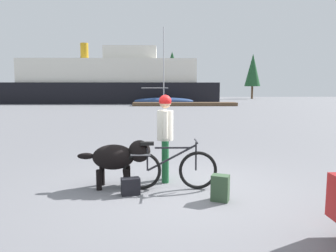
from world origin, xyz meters
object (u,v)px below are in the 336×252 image
Objects in this scene: handbag_pannier at (131,186)px; sailboat_moored at (164,101)px; dog at (119,157)px; person_cyclist at (165,130)px; bicycle at (169,169)px; ferry_boat at (112,82)px; backpack at (220,188)px.

handbag_pannier is 33.69m from sailboat_moored.
dog is 4.23× the size of handbag_pannier.
dog is at bearing -155.59° from person_cyclist.
bicycle is 0.96m from dog.
dog is 0.05× the size of ferry_boat.
person_cyclist is 1.04m from dog.
sailboat_moored is at bearing 89.62° from bicycle.
person_cyclist is 0.06× the size of ferry_boat.
sailboat_moored reaches higher than dog.
ferry_boat reaches higher than backpack.
handbag_pannier is at bearing 167.55° from backpack.
person_cyclist is 0.18× the size of sailboat_moored.
dog is at bearing -91.98° from sailboat_moored.
sailboat_moored is (7.44, -5.85, -2.42)m from ferry_boat.
bicycle reaches higher than dog.
bicycle is 0.77m from handbag_pannier.
ferry_boat is (-8.03, 39.85, 2.72)m from backpack.
person_cyclist is 32.87m from sailboat_moored.
sailboat_moored reaches higher than ferry_boat.
person_cyclist reaches higher than backpack.
handbag_pannier is at bearing -80.61° from ferry_boat.
handbag_pannier is (0.24, -0.41, -0.44)m from dog.
backpack is (1.74, -0.75, -0.37)m from dog.
ferry_boat is at bearing 99.39° from handbag_pannier.
dog is (-0.86, -0.39, -0.45)m from person_cyclist.
sailboat_moored is at bearing 88.46° from handbag_pannier.
ferry_boat is at bearing 141.82° from sailboat_moored.
bicycle reaches higher than handbag_pannier.
handbag_pannier is 0.03× the size of sailboat_moored.
dog reaches higher than backpack.
handbag_pannier is (-0.61, -0.80, -0.89)m from person_cyclist.
dog is at bearing -80.86° from ferry_boat.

